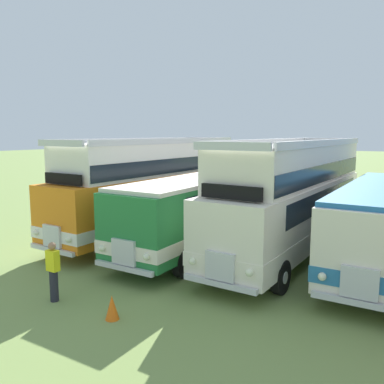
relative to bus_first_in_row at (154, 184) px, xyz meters
name	(u,v)px	position (x,y,z in m)	size (l,w,h in m)	color
ground_plane	(380,271)	(9.98, -0.08, -2.36)	(200.00, 200.00, 0.00)	#7A934C
bus_first_in_row	(154,184)	(0.00, 0.00, 0.00)	(2.67, 11.56, 4.52)	orange
bus_second_in_row	(213,204)	(3.33, -0.19, -0.61)	(2.84, 11.54, 2.99)	#237538
bus_third_in_row	(293,195)	(6.65, 0.35, 0.00)	(2.64, 11.52, 4.52)	silver
bus_fourth_in_row	(384,221)	(9.98, 0.18, -0.61)	(2.85, 9.86, 2.99)	silver
cone_mid_row	(112,307)	(4.77, -7.81, -2.04)	(0.36, 0.36, 0.65)	orange
marshal_person	(53,271)	(2.58, -7.86, -1.48)	(0.36, 0.24, 1.73)	#23232D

